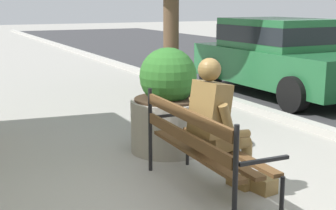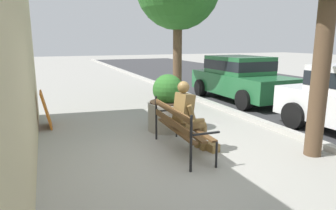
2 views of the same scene
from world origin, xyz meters
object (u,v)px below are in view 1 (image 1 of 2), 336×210
at_px(bronze_statue_seated, 222,129).
at_px(concrete_planter, 168,107).
at_px(parked_car_green, 280,54).
at_px(park_bench, 200,143).

xyz_separation_m(bronze_statue_seated, concrete_planter, (-1.51, 0.17, -0.09)).
height_order(bronze_statue_seated, concrete_planter, bronze_statue_seated).
relative_size(bronze_statue_seated, parked_car_green, 0.33).
distance_m(park_bench, bronze_statue_seated, 0.25).
relative_size(park_bench, bronze_statue_seated, 1.33).
relative_size(park_bench, concrete_planter, 1.37).
bearing_deg(parked_car_green, park_bench, -46.70).
bearing_deg(park_bench, concrete_planter, 165.54).
distance_m(bronze_statue_seated, concrete_planter, 1.53).
distance_m(park_bench, parked_car_green, 5.66).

